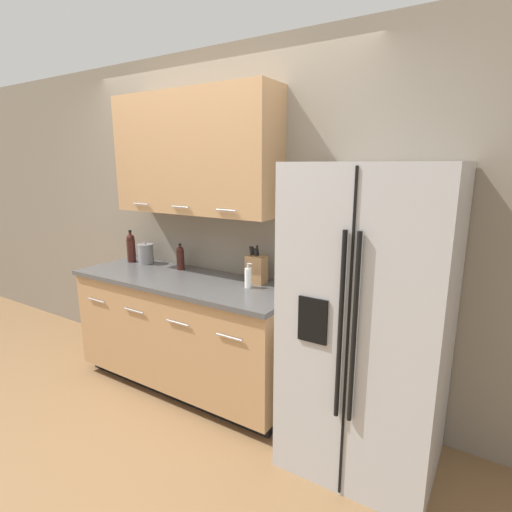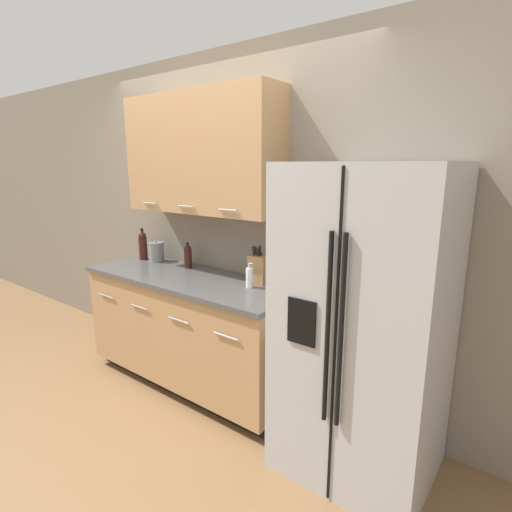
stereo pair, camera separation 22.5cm
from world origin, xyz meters
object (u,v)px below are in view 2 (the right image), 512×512
(wine_bottle, at_px, (143,245))
(soap_dispenser, at_px, (249,277))
(refrigerator, at_px, (364,325))
(oil_bottle, at_px, (188,256))
(knife_block, at_px, (259,269))
(steel_canister, at_px, (156,252))

(wine_bottle, height_order, soap_dispenser, wine_bottle)
(wine_bottle, bearing_deg, soap_dispenser, -3.98)
(refrigerator, height_order, oil_bottle, refrigerator)
(refrigerator, xyz_separation_m, knife_block, (-0.90, 0.23, 0.13))
(wine_bottle, relative_size, oil_bottle, 1.31)
(knife_block, bearing_deg, soap_dispenser, -84.83)
(knife_block, height_order, oil_bottle, knife_block)
(soap_dispenser, height_order, oil_bottle, oil_bottle)
(knife_block, distance_m, oil_bottle, 0.74)
(knife_block, relative_size, soap_dispenser, 1.55)
(soap_dispenser, relative_size, steel_canister, 0.96)
(wine_bottle, xyz_separation_m, steel_canister, (0.15, 0.03, -0.05))
(wine_bottle, distance_m, soap_dispenser, 1.31)
(oil_bottle, bearing_deg, refrigerator, -7.75)
(wine_bottle, bearing_deg, refrigerator, -5.03)
(oil_bottle, bearing_deg, knife_block, 0.40)
(knife_block, bearing_deg, wine_bottle, -178.46)
(refrigerator, xyz_separation_m, oil_bottle, (-1.64, 0.22, 0.12))
(refrigerator, height_order, soap_dispenser, refrigerator)
(wine_bottle, bearing_deg, oil_bottle, 3.04)
(refrigerator, height_order, knife_block, refrigerator)
(soap_dispenser, bearing_deg, oil_bottle, 170.84)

